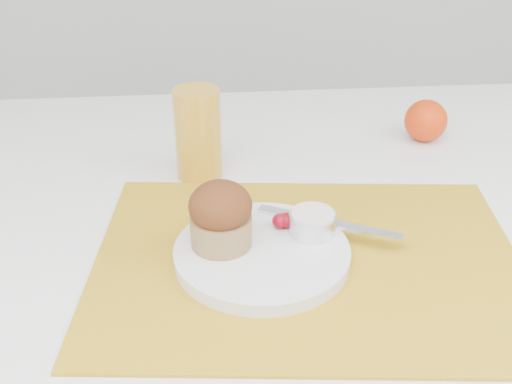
{
  "coord_description": "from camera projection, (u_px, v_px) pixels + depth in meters",
  "views": [
    {
      "loc": [
        -0.1,
        -0.71,
        1.2
      ],
      "look_at": [
        -0.04,
        -0.02,
        0.8
      ],
      "focal_mm": 45.0,
      "sensor_mm": 36.0,
      "label": 1
    }
  ],
  "objects": [
    {
      "name": "juice_glass",
      "position": [
        198.0,
        134.0,
        0.91
      ],
      "size": [
        0.08,
        0.08,
        0.13
      ],
      "primitive_type": "cylinder",
      "rotation": [
        0.0,
        0.0,
        0.31
      ],
      "color": "gold",
      "rests_on": "table"
    },
    {
      "name": "ramekin",
      "position": [
        312.0,
        224.0,
        0.77
      ],
      "size": [
        0.07,
        0.07,
        0.02
      ],
      "primitive_type": "cylinder",
      "rotation": [
        0.0,
        0.0,
        -0.24
      ],
      "color": "silver",
      "rests_on": "plate"
    },
    {
      "name": "cream",
      "position": [
        313.0,
        215.0,
        0.76
      ],
      "size": [
        0.07,
        0.07,
        0.01
      ],
      "primitive_type": "cylinder",
      "rotation": [
        0.0,
        0.0,
        -0.35
      ],
      "color": "silver",
      "rests_on": "ramekin"
    },
    {
      "name": "placemat",
      "position": [
        307.0,
        261.0,
        0.75
      ],
      "size": [
        0.53,
        0.42,
        0.0
      ],
      "primitive_type": "cube",
      "rotation": [
        0.0,
        0.0,
        -0.1
      ],
      "color": "#C0911A",
      "rests_on": "table"
    },
    {
      "name": "plate",
      "position": [
        262.0,
        254.0,
        0.75
      ],
      "size": [
        0.24,
        0.24,
        0.02
      ],
      "primitive_type": "cylinder",
      "rotation": [
        0.0,
        0.0,
        -0.19
      ],
      "color": "silver",
      "rests_on": "placemat"
    },
    {
      "name": "raspberry_near",
      "position": [
        286.0,
        220.0,
        0.78
      ],
      "size": [
        0.02,
        0.02,
        0.02
      ],
      "primitive_type": "ellipsoid",
      "color": "#5E0209",
      "rests_on": "plate"
    },
    {
      "name": "muffin",
      "position": [
        221.0,
        215.0,
        0.73
      ],
      "size": [
        0.08,
        0.08,
        0.08
      ],
      "color": "#9E7E4C",
      "rests_on": "plate"
    },
    {
      "name": "butter_knife",
      "position": [
        329.0,
        223.0,
        0.79
      ],
      "size": [
        0.17,
        0.1,
        0.0
      ],
      "primitive_type": "cube",
      "rotation": [
        0.0,
        0.0,
        -0.47
      ],
      "color": "silver",
      "rests_on": "plate"
    },
    {
      "name": "raspberry_far",
      "position": [
        280.0,
        221.0,
        0.78
      ],
      "size": [
        0.02,
        0.02,
        0.02
      ],
      "primitive_type": "ellipsoid",
      "color": "#61020E",
      "rests_on": "plate"
    },
    {
      "name": "orange",
      "position": [
        426.0,
        121.0,
        1.03
      ],
      "size": [
        0.07,
        0.07,
        0.07
      ],
      "primitive_type": "sphere",
      "color": "#E33908",
      "rests_on": "table"
    }
  ]
}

